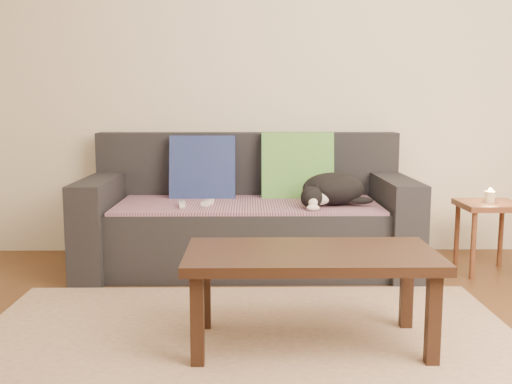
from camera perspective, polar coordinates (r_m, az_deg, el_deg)
ground at (r=2.54m, az=-0.84°, el=-16.38°), size 4.50×4.50×0.00m
back_wall at (r=4.32m, az=-0.80°, el=11.45°), size 4.50×0.04×2.60m
sofa at (r=3.96m, az=-0.79°, el=-2.68°), size 2.10×0.94×0.87m
throw_blanket at (r=3.84m, az=-0.79°, el=-1.17°), size 1.66×0.74×0.02m
cushion_navy at (r=4.09m, az=-5.10°, el=2.19°), size 0.44×0.20×0.46m
cushion_green at (r=4.09m, az=3.94°, el=2.21°), size 0.49×0.20×0.50m
cat at (r=3.76m, az=7.19°, el=0.21°), size 0.47×0.41×0.20m
wii_remote_a at (r=3.71m, az=-7.07°, el=-1.18°), size 0.06×0.15×0.03m
wii_remote_b at (r=3.75m, az=-4.65°, el=-1.04°), size 0.07×0.15×0.03m
side_table at (r=4.06m, az=21.31°, el=-2.04°), size 0.36×0.36×0.45m
candle at (r=4.04m, az=21.39°, el=-0.40°), size 0.06×0.06×0.09m
rug at (r=2.68m, az=-0.83°, el=-14.92°), size 2.50×1.80×0.01m
coffee_table at (r=2.63m, az=5.25°, el=-6.77°), size 1.09×0.54×0.44m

